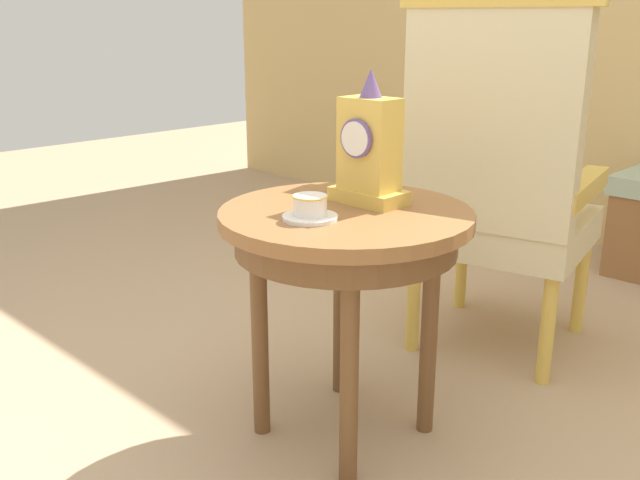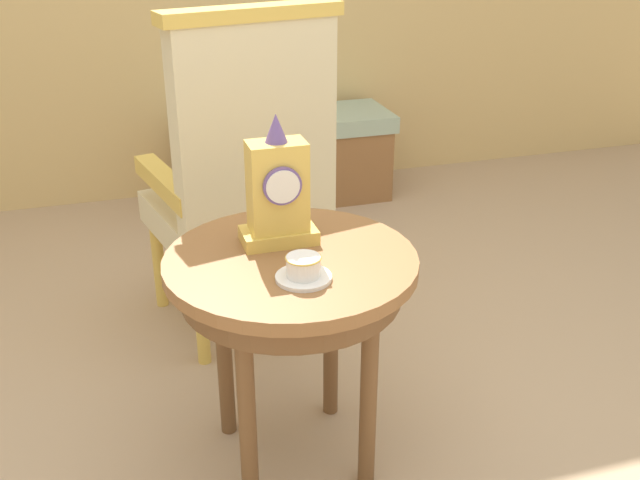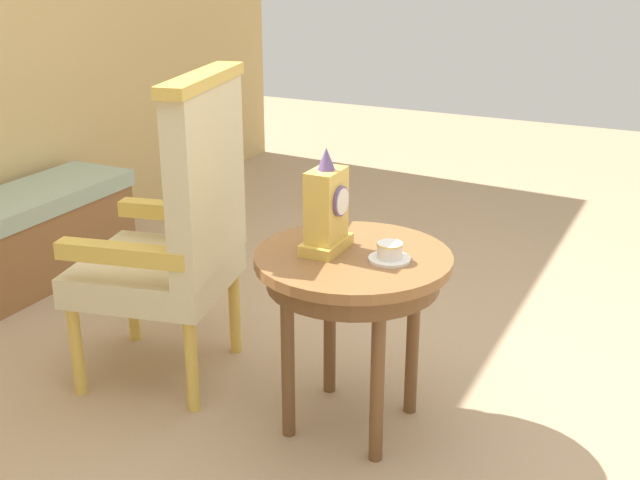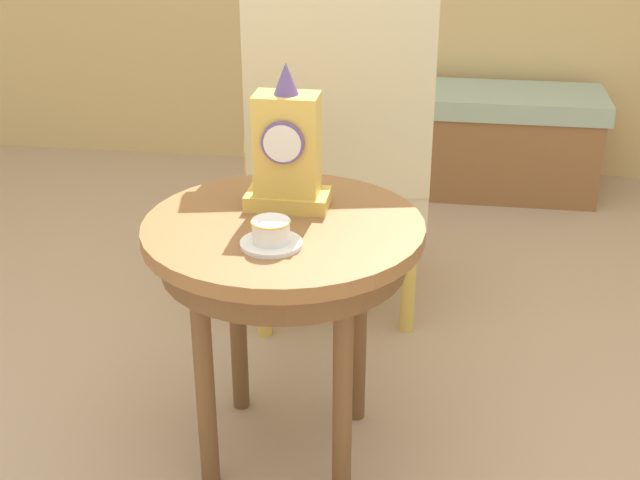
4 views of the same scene
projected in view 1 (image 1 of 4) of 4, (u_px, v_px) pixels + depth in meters
The scene contains 5 objects.
ground_plane at pixel (351, 456), 1.81m from camera, with size 10.00×10.00×0.00m, color tan.
side_table at pixel (346, 241), 1.77m from camera, with size 0.63×0.63×0.62m.
teacup_left at pixel (310, 209), 1.65m from camera, with size 0.13×0.13×0.06m.
mantel_clock at pixel (369, 151), 1.77m from camera, with size 0.19×0.11×0.34m.
armchair at pixel (499, 179), 2.21m from camera, with size 0.64×0.63×1.14m.
Camera 1 is at (1.03, -1.18, 1.07)m, focal length 39.81 mm.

